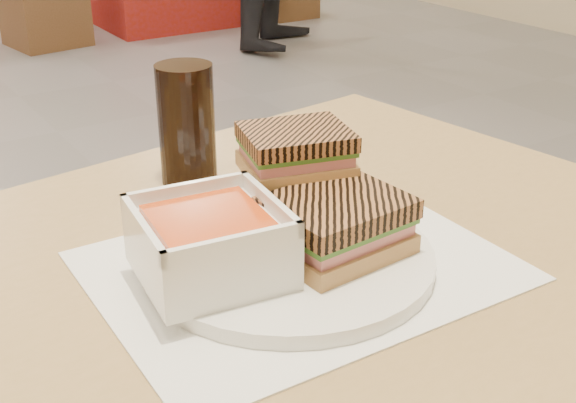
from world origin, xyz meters
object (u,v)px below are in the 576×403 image
plate (289,258)px  bg_chair_1l (43,6)px  soup_bowl (210,245)px  panini_lower (337,225)px  cola_glass (187,125)px

plate → bg_chair_1l: bearing=77.5°
plate → bg_chair_1l: size_ratio=0.59×
plate → soup_bowl: 0.09m
bg_chair_1l → plate: bearing=-102.5°
panini_lower → bg_chair_1l: panini_lower is taller
soup_bowl → panini_lower: bearing=-12.7°
soup_bowl → panini_lower: (0.12, -0.03, -0.00)m
panini_lower → bg_chair_1l: bearing=78.0°
plate → cola_glass: size_ratio=1.94×
plate → cola_glass: bearing=87.1°
panini_lower → cola_glass: 0.28m
soup_bowl → cola_glass: cola_glass is taller
soup_bowl → bg_chair_1l: bearing=76.4°
cola_glass → plate: bearing=-92.9°
panini_lower → bg_chair_1l: (0.91, 4.30, -0.55)m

